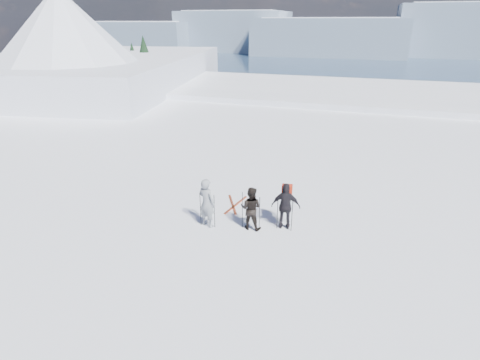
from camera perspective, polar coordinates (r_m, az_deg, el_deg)
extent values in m
plane|color=white|center=(72.60, 15.23, 2.94)|extent=(220.00, 208.01, 71.62)
cube|color=white|center=(40.68, 14.00, 3.61)|extent=(180.00, 16.00, 14.00)
plane|color=navy|center=(300.67, 18.03, 15.16)|extent=(820.00, 820.00, 0.00)
cube|color=slate|center=(530.14, -15.21, 20.38)|extent=(150.00, 80.00, 34.00)
cube|color=white|center=(529.81, -15.38, 21.89)|extent=(127.50, 70.00, 8.00)
cube|color=slate|center=(505.32, -0.85, 21.70)|extent=(130.00, 80.00, 46.00)
cube|color=white|center=(505.17, -0.87, 23.97)|extent=(110.50, 70.00, 8.00)
cube|color=slate|center=(450.74, 13.41, 20.43)|extent=(160.00, 80.00, 38.00)
cube|color=white|center=(450.39, 13.61, 22.45)|extent=(136.00, 70.00, 8.00)
cube|color=slate|center=(488.45, 31.34, 18.87)|extent=(140.00, 80.00, 52.00)
cube|color=white|center=(488.48, 31.93, 21.51)|extent=(119.00, 70.00, 8.00)
cube|color=white|center=(48.68, -21.20, 7.78)|extent=(29.19, 35.68, 16.00)
cone|color=white|center=(40.78, -25.19, 18.82)|extent=(18.00, 18.00, 9.00)
cone|color=white|center=(53.84, -23.81, 15.31)|extent=(16.00, 16.00, 8.00)
cube|color=#2D2B28|center=(52.92, -10.13, 5.63)|extent=(21.55, 17.87, 14.25)
cone|color=black|center=(46.17, -8.49, 10.88)|extent=(5.60, 5.60, 10.00)
cone|color=black|center=(50.48, -13.88, 13.25)|extent=(7.28, 7.28, 13.00)
cone|color=black|center=(44.85, -15.37, 9.29)|extent=(5.04, 5.04, 9.00)
cone|color=black|center=(49.24, -8.01, 11.67)|extent=(5.60, 5.60, 10.00)
cone|color=black|center=(53.81, -15.52, 13.14)|extent=(6.72, 6.72, 12.00)
cone|color=black|center=(45.27, -11.96, 11.04)|extent=(6.16, 6.16, 11.00)
cone|color=black|center=(48.71, -16.62, 11.42)|extent=(6.16, 6.16, 11.00)
imported|color=gray|center=(12.95, -5.10, -3.48)|extent=(0.75, 0.61, 1.79)
imported|color=black|center=(12.81, 1.66, -4.32)|extent=(0.76, 0.60, 1.55)
imported|color=black|center=(12.88, 6.99, -4.00)|extent=(1.03, 0.53, 1.68)
cube|color=red|center=(12.66, 7.31, 0.89)|extent=(0.38, 0.24, 0.49)
cylinder|color=black|center=(13.13, -6.04, -4.46)|extent=(0.02, 0.02, 1.25)
cylinder|color=black|center=(12.94, -3.92, -4.81)|extent=(0.02, 0.02, 1.25)
cylinder|color=black|center=(12.88, 0.35, -4.60)|extent=(0.02, 0.02, 1.37)
cylinder|color=black|center=(12.78, 2.98, -5.16)|extent=(0.02, 0.02, 1.25)
cylinder|color=black|center=(12.93, 5.72, -5.02)|extent=(0.02, 0.02, 1.20)
cylinder|color=black|center=(12.83, 7.93, -5.30)|extent=(0.02, 0.02, 1.23)
cube|color=black|center=(14.74, -1.16, -3.72)|extent=(0.87, 1.55, 0.03)
cube|color=black|center=(14.70, -0.64, -3.80)|extent=(0.42, 1.69, 0.03)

